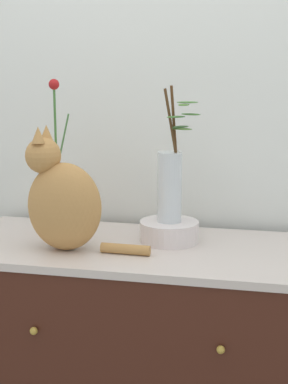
# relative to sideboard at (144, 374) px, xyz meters

# --- Properties ---
(wall_back) EXTENTS (4.40, 0.08, 2.60)m
(wall_back) POSITION_rel_sideboard_xyz_m (0.00, 0.34, 0.84)
(wall_back) COLOR silver
(wall_back) RESTS_ON ground_plane
(sideboard) EXTENTS (1.27, 0.55, 0.92)m
(sideboard) POSITION_rel_sideboard_xyz_m (0.00, 0.00, 0.00)
(sideboard) COLOR #3F1D13
(sideboard) RESTS_ON ground_plane
(cat_sitting) EXTENTS (0.40, 0.16, 0.40)m
(cat_sitting) POSITION_rel_sideboard_xyz_m (-0.24, -0.09, 0.62)
(cat_sitting) COLOR #B68448
(cat_sitting) RESTS_ON sideboard
(vase_slim_green) EXTENTS (0.07, 0.04, 0.54)m
(vase_slim_green) POSITION_rel_sideboard_xyz_m (-0.33, 0.08, 0.62)
(vase_slim_green) COLOR maroon
(vase_slim_green) RESTS_ON sideboard
(bowl_porcelain) EXTENTS (0.20, 0.20, 0.07)m
(bowl_porcelain) POSITION_rel_sideboard_xyz_m (0.07, 0.06, 0.50)
(bowl_porcelain) COLOR silver
(bowl_porcelain) RESTS_ON sideboard
(vase_glass_clear) EXTENTS (0.15, 0.12, 0.45)m
(vase_glass_clear) POSITION_rel_sideboard_xyz_m (0.08, 0.06, 0.67)
(vase_glass_clear) COLOR silver
(vase_glass_clear) RESTS_ON bowl_porcelain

